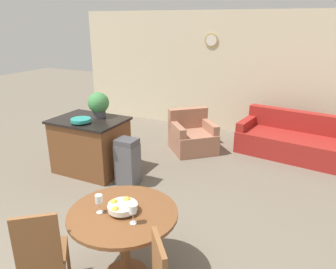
% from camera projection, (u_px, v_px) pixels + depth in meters
% --- Properties ---
extents(wall_back, '(8.00, 0.09, 2.70)m').
position_uv_depth(wall_back, '(236.00, 73.00, 7.35)').
color(wall_back, beige).
rests_on(wall_back, ground_plane).
extents(dining_table, '(1.06, 1.06, 0.77)m').
position_uv_depth(dining_table, '(124.00, 227.00, 3.17)').
color(dining_table, brown).
rests_on(dining_table, ground_plane).
extents(dining_chair_near_left, '(0.59, 0.59, 0.96)m').
position_uv_depth(dining_chair_near_left, '(41.00, 252.00, 2.95)').
color(dining_chair_near_left, brown).
rests_on(dining_chair_near_left, ground_plane).
extents(fruit_bowl, '(0.29, 0.29, 0.11)m').
position_uv_depth(fruit_bowl, '(122.00, 207.00, 3.10)').
color(fruit_bowl, silver).
rests_on(fruit_bowl, dining_table).
extents(wine_glass_left, '(0.07, 0.07, 0.19)m').
position_uv_depth(wine_glass_left, '(99.00, 200.00, 3.06)').
color(wine_glass_left, silver).
rests_on(wine_glass_left, dining_table).
extents(wine_glass_right, '(0.07, 0.07, 0.19)m').
position_uv_depth(wine_glass_right, '(133.00, 210.00, 2.90)').
color(wine_glass_right, silver).
rests_on(wine_glass_right, dining_table).
extents(kitchen_island, '(1.18, 0.88, 0.93)m').
position_uv_depth(kitchen_island, '(90.00, 145.00, 5.59)').
color(kitchen_island, brown).
rests_on(kitchen_island, ground_plane).
extents(teal_bowl, '(0.32, 0.32, 0.08)m').
position_uv_depth(teal_bowl, '(81.00, 120.00, 5.22)').
color(teal_bowl, teal).
rests_on(teal_bowl, kitchen_island).
extents(potted_plant, '(0.35, 0.35, 0.42)m').
position_uv_depth(potted_plant, '(99.00, 104.00, 5.50)').
color(potted_plant, '#4C4C51').
rests_on(potted_plant, kitchen_island).
extents(trash_bin, '(0.33, 0.29, 0.76)m').
position_uv_depth(trash_bin, '(128.00, 162.00, 5.15)').
color(trash_bin, '#56565B').
rests_on(trash_bin, ground_plane).
extents(couch, '(2.17, 1.21, 0.80)m').
position_uv_depth(couch, '(295.00, 142.00, 6.29)').
color(couch, maroon).
rests_on(couch, ground_plane).
extents(armchair, '(1.13, 1.13, 0.80)m').
position_uv_depth(armchair, '(192.00, 137.00, 6.54)').
color(armchair, '#A87056').
rests_on(armchair, ground_plane).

